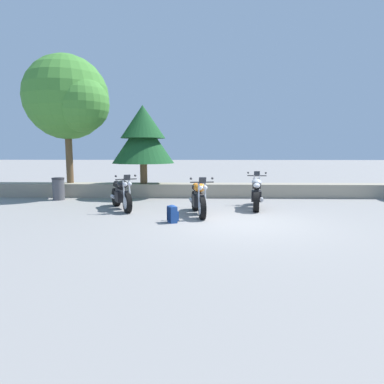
{
  "coord_description": "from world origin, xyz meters",
  "views": [
    {
      "loc": [
        -1.03,
        -8.71,
        1.89
      ],
      "look_at": [
        -1.31,
        1.2,
        0.65
      ],
      "focal_mm": 30.87,
      "sensor_mm": 36.0,
      "label": 1
    }
  ],
  "objects": [
    {
      "name": "rider_backpack",
      "position": [
        -1.79,
        -0.14,
        0.24
      ],
      "size": [
        0.33,
        0.35,
        0.47
      ],
      "color": "navy",
      "rests_on": "ground"
    },
    {
      "name": "motorcycle_orange_centre",
      "position": [
        -1.11,
        0.98,
        0.49
      ],
      "size": [
        0.74,
        2.06,
        1.18
      ],
      "color": "black",
      "rests_on": "ground"
    },
    {
      "name": "leafy_tree_far_left",
      "position": [
        -6.4,
        4.89,
        3.97
      ],
      "size": [
        3.57,
        3.4,
        5.2
      ],
      "color": "brown",
      "rests_on": "stone_wall"
    },
    {
      "name": "motorcycle_black_near_left",
      "position": [
        -3.61,
        1.8,
        0.49
      ],
      "size": [
        1.16,
        1.9,
        1.18
      ],
      "color": "black",
      "rests_on": "ground"
    },
    {
      "name": "trash_bin",
      "position": [
        -6.55,
        3.78,
        0.43
      ],
      "size": [
        0.46,
        0.46,
        0.86
      ],
      "color": "#4C4C51",
      "rests_on": "ground"
    },
    {
      "name": "motorcycle_silver_far_right",
      "position": [
        0.81,
        2.21,
        0.49
      ],
      "size": [
        0.69,
        2.06,
        1.18
      ],
      "color": "black",
      "rests_on": "ground"
    },
    {
      "name": "pine_tree_mid_left",
      "position": [
        -3.4,
        4.78,
        2.5
      ],
      "size": [
        2.52,
        2.52,
        3.17
      ],
      "color": "brown",
      "rests_on": "stone_wall"
    },
    {
      "name": "stone_wall",
      "position": [
        0.0,
        4.8,
        0.28
      ],
      "size": [
        36.0,
        0.8,
        0.55
      ],
      "primitive_type": "cube",
      "color": "gray",
      "rests_on": "ground"
    },
    {
      "name": "ground_plane",
      "position": [
        0.0,
        0.0,
        0.0
      ],
      "size": [
        120.0,
        120.0,
        0.0
      ],
      "primitive_type": "plane",
      "color": "gray"
    }
  ]
}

